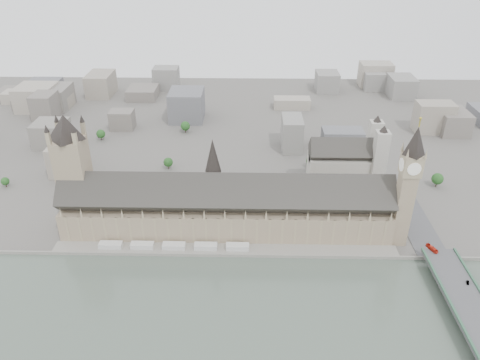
{
  "coord_description": "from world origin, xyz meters",
  "views": [
    {
      "loc": [
        18.36,
        -300.68,
        228.02
      ],
      "look_at": [
        10.82,
        44.17,
        35.29
      ],
      "focal_mm": 35.0,
      "sensor_mm": 36.0,
      "label": 1
    }
  ],
  "objects_px": {
    "car_silver": "(468,282)",
    "westminster_abbey": "(347,164)",
    "palace_of_westminster": "(226,208)",
    "elizabeth_tower": "(408,179)",
    "red_bus_north": "(432,248)",
    "westminster_bridge": "(477,327)",
    "car_approach": "(414,197)",
    "victoria_tower": "(73,168)"
  },
  "relations": [
    {
      "from": "elizabeth_tower",
      "to": "red_bus_north",
      "type": "xyz_separation_m",
      "value": [
        18.62,
        -23.99,
        -46.32
      ]
    },
    {
      "from": "westminster_abbey",
      "to": "red_bus_north",
      "type": "height_order",
      "value": "westminster_abbey"
    },
    {
      "from": "palace_of_westminster",
      "to": "westminster_abbey",
      "type": "bearing_deg",
      "value": 34.17
    },
    {
      "from": "victoria_tower",
      "to": "car_silver",
      "type": "relative_size",
      "value": 24.34
    },
    {
      "from": "elizabeth_tower",
      "to": "red_bus_north",
      "type": "height_order",
      "value": "elizabeth_tower"
    },
    {
      "from": "westminster_abbey",
      "to": "victoria_tower",
      "type": "bearing_deg",
      "value": -163.5
    },
    {
      "from": "elizabeth_tower",
      "to": "westminster_abbey",
      "type": "distance_m",
      "value": 96.91
    },
    {
      "from": "westminster_bridge",
      "to": "car_approach",
      "type": "relative_size",
      "value": 64.99
    },
    {
      "from": "car_approach",
      "to": "westminster_abbey",
      "type": "bearing_deg",
      "value": 152.52
    },
    {
      "from": "westminster_abbey",
      "to": "car_approach",
      "type": "height_order",
      "value": "westminster_abbey"
    },
    {
      "from": "westminster_abbey",
      "to": "car_silver",
      "type": "xyz_separation_m",
      "value": [
        57.98,
        -147.65,
        -14.15
      ]
    },
    {
      "from": "elizabeth_tower",
      "to": "westminster_bridge",
      "type": "height_order",
      "value": "elizabeth_tower"
    },
    {
      "from": "westminster_abbey",
      "to": "car_silver",
      "type": "relative_size",
      "value": 16.55
    },
    {
      "from": "victoria_tower",
      "to": "red_bus_north",
      "type": "xyz_separation_m",
      "value": [
        278.62,
        -41.99,
        -43.44
      ]
    },
    {
      "from": "red_bus_north",
      "to": "elizabeth_tower",
      "type": "bearing_deg",
      "value": 103.71
    },
    {
      "from": "red_bus_north",
      "to": "car_approach",
      "type": "distance_m",
      "value": 75.82
    },
    {
      "from": "elizabeth_tower",
      "to": "westminster_bridge",
      "type": "distance_m",
      "value": 111.81
    },
    {
      "from": "palace_of_westminster",
      "to": "elizabeth_tower",
      "type": "height_order",
      "value": "elizabeth_tower"
    },
    {
      "from": "red_bus_north",
      "to": "car_approach",
      "type": "xyz_separation_m",
      "value": [
        9.36,
        75.24,
        -0.79
      ]
    },
    {
      "from": "victoria_tower",
      "to": "westminster_bridge",
      "type": "bearing_deg",
      "value": -21.78
    },
    {
      "from": "westminster_bridge",
      "to": "palace_of_westminster",
      "type": "bearing_deg",
      "value": 146.51
    },
    {
      "from": "elizabeth_tower",
      "to": "victoria_tower",
      "type": "distance_m",
      "value": 260.64
    },
    {
      "from": "victoria_tower",
      "to": "car_approach",
      "type": "distance_m",
      "value": 293.25
    },
    {
      "from": "car_approach",
      "to": "westminster_bridge",
      "type": "bearing_deg",
      "value": -86.04
    },
    {
      "from": "westminster_abbey",
      "to": "red_bus_north",
      "type": "distance_m",
      "value": 120.76
    },
    {
      "from": "car_silver",
      "to": "palace_of_westminster",
      "type": "bearing_deg",
      "value": 176.5
    },
    {
      "from": "red_bus_north",
      "to": "westminster_bridge",
      "type": "bearing_deg",
      "value": -109.82
    },
    {
      "from": "elizabeth_tower",
      "to": "car_silver",
      "type": "distance_m",
      "value": 82.81
    },
    {
      "from": "palace_of_westminster",
      "to": "elizabeth_tower",
      "type": "relative_size",
      "value": 2.47
    },
    {
      "from": "westminster_bridge",
      "to": "red_bus_north",
      "type": "bearing_deg",
      "value": 94.3
    },
    {
      "from": "car_silver",
      "to": "westminster_bridge",
      "type": "bearing_deg",
      "value": -81.51
    },
    {
      "from": "elizabeth_tower",
      "to": "westminster_abbey",
      "type": "height_order",
      "value": "elizabeth_tower"
    },
    {
      "from": "westminster_bridge",
      "to": "car_silver",
      "type": "height_order",
      "value": "car_silver"
    },
    {
      "from": "palace_of_westminster",
      "to": "red_bus_north",
      "type": "xyz_separation_m",
      "value": [
        156.62,
        -35.69,
        -10.94
      ]
    },
    {
      "from": "palace_of_westminster",
      "to": "westminster_abbey",
      "type": "relative_size",
      "value": 3.9
    },
    {
      "from": "palace_of_westminster",
      "to": "car_approach",
      "type": "xyz_separation_m",
      "value": [
        165.98,
        39.55,
        -11.73
      ]
    },
    {
      "from": "victoria_tower",
      "to": "red_bus_north",
      "type": "bearing_deg",
      "value": -8.57
    },
    {
      "from": "westminster_bridge",
      "to": "car_approach",
      "type": "height_order",
      "value": "car_approach"
    },
    {
      "from": "car_silver",
      "to": "westminster_abbey",
      "type": "bearing_deg",
      "value": 131.13
    },
    {
      "from": "westminster_bridge",
      "to": "car_silver",
      "type": "relative_size",
      "value": 79.12
    },
    {
      "from": "palace_of_westminster",
      "to": "elizabeth_tower",
      "type": "bearing_deg",
      "value": -4.85
    },
    {
      "from": "palace_of_westminster",
      "to": "red_bus_north",
      "type": "height_order",
      "value": "palace_of_westminster"
    }
  ]
}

